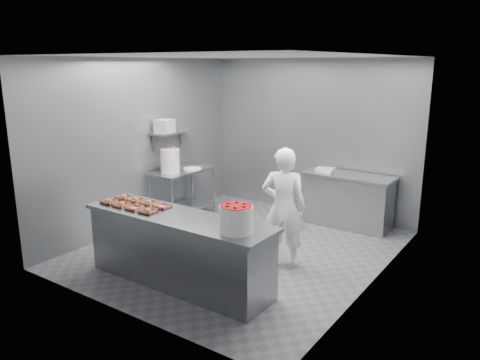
# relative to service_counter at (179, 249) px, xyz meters

# --- Properties ---
(floor) EXTENTS (4.50, 4.50, 0.00)m
(floor) POSITION_rel_service_counter_xyz_m (0.00, 1.35, -0.45)
(floor) COLOR #4C4C51
(floor) RESTS_ON ground
(ceiling) EXTENTS (4.50, 4.50, 0.00)m
(ceiling) POSITION_rel_service_counter_xyz_m (0.00, 1.35, 2.35)
(ceiling) COLOR white
(ceiling) RESTS_ON wall_back
(wall_back) EXTENTS (4.00, 0.04, 2.80)m
(wall_back) POSITION_rel_service_counter_xyz_m (0.00, 3.60, 0.95)
(wall_back) COLOR slate
(wall_back) RESTS_ON ground
(wall_left) EXTENTS (0.04, 4.50, 2.80)m
(wall_left) POSITION_rel_service_counter_xyz_m (-2.00, 1.35, 0.95)
(wall_left) COLOR slate
(wall_left) RESTS_ON ground
(wall_right) EXTENTS (0.04, 4.50, 2.80)m
(wall_right) POSITION_rel_service_counter_xyz_m (2.00, 1.35, 0.95)
(wall_right) COLOR slate
(wall_right) RESTS_ON ground
(service_counter) EXTENTS (2.60, 0.70, 0.90)m
(service_counter) POSITION_rel_service_counter_xyz_m (0.00, 0.00, 0.00)
(service_counter) COLOR slate
(service_counter) RESTS_ON ground
(prep_table) EXTENTS (0.60, 1.20, 0.90)m
(prep_table) POSITION_rel_service_counter_xyz_m (-1.65, 1.95, 0.14)
(prep_table) COLOR slate
(prep_table) RESTS_ON ground
(back_counter) EXTENTS (1.50, 0.60, 0.90)m
(back_counter) POSITION_rel_service_counter_xyz_m (0.90, 3.25, -0.00)
(back_counter) COLOR slate
(back_counter) RESTS_ON ground
(wall_shelf) EXTENTS (0.35, 0.90, 0.03)m
(wall_shelf) POSITION_rel_service_counter_xyz_m (-1.82, 1.95, 1.10)
(wall_shelf) COLOR slate
(wall_shelf) RESTS_ON wall_left
(tray_0) EXTENTS (0.19, 0.18, 0.06)m
(tray_0) POSITION_rel_service_counter_xyz_m (-1.10, -0.13, 0.47)
(tray_0) COLOR tan
(tray_0) RESTS_ON service_counter
(tray_1) EXTENTS (0.19, 0.18, 0.06)m
(tray_1) POSITION_rel_service_counter_xyz_m (-0.86, -0.13, 0.47)
(tray_1) COLOR tan
(tray_1) RESTS_ON service_counter
(tray_2) EXTENTS (0.19, 0.18, 0.04)m
(tray_2) POSITION_rel_service_counter_xyz_m (-0.61, -0.13, 0.47)
(tray_2) COLOR tan
(tray_2) RESTS_ON service_counter
(tray_3) EXTENTS (0.19, 0.18, 0.06)m
(tray_3) POSITION_rel_service_counter_xyz_m (-0.38, -0.13, 0.47)
(tray_3) COLOR tan
(tray_3) RESTS_ON service_counter
(tray_4) EXTENTS (0.19, 0.18, 0.06)m
(tray_4) POSITION_rel_service_counter_xyz_m (-1.10, 0.13, 0.47)
(tray_4) COLOR tan
(tray_4) RESTS_ON service_counter
(tray_5) EXTENTS (0.19, 0.18, 0.06)m
(tray_5) POSITION_rel_service_counter_xyz_m (-0.86, 0.13, 0.47)
(tray_5) COLOR tan
(tray_5) RESTS_ON service_counter
(tray_6) EXTENTS (0.19, 0.18, 0.06)m
(tray_6) POSITION_rel_service_counter_xyz_m (-0.62, 0.13, 0.47)
(tray_6) COLOR tan
(tray_6) RESTS_ON service_counter
(tray_7) EXTENTS (0.19, 0.18, 0.04)m
(tray_7) POSITION_rel_service_counter_xyz_m (-0.37, 0.13, 0.47)
(tray_7) COLOR tan
(tray_7) RESTS_ON service_counter
(worker) EXTENTS (0.70, 0.58, 1.64)m
(worker) POSITION_rel_service_counter_xyz_m (0.79, 1.24, 0.37)
(worker) COLOR white
(worker) RESTS_ON ground
(strawberry_tub) EXTENTS (0.37, 0.37, 0.31)m
(strawberry_tub) POSITION_rel_service_counter_xyz_m (0.93, -0.07, 0.61)
(strawberry_tub) COLOR white
(strawberry_tub) RESTS_ON service_counter
(glaze_bucket) EXTENTS (0.34, 0.32, 0.49)m
(glaze_bucket) POSITION_rel_service_counter_xyz_m (-1.66, 1.66, 0.66)
(glaze_bucket) COLOR white
(glaze_bucket) RESTS_ON prep_table
(bucket_lid) EXTENTS (0.38, 0.38, 0.02)m
(bucket_lid) POSITION_rel_service_counter_xyz_m (-1.51, 2.06, 0.46)
(bucket_lid) COLOR white
(bucket_lid) RESTS_ON prep_table
(rag) EXTENTS (0.15, 0.13, 0.02)m
(rag) POSITION_rel_service_counter_xyz_m (-1.54, 2.08, 0.46)
(rag) COLOR #CCB28C
(rag) RESTS_ON prep_table
(appliance) EXTENTS (0.30, 0.33, 0.22)m
(appliance) POSITION_rel_service_counter_xyz_m (-1.82, 1.73, 1.22)
(appliance) COLOR gray
(appliance) RESTS_ON wall_shelf
(paper_stack) EXTENTS (0.30, 0.22, 0.06)m
(paper_stack) POSITION_rel_service_counter_xyz_m (0.47, 3.25, 0.48)
(paper_stack) COLOR silver
(paper_stack) RESTS_ON back_counter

